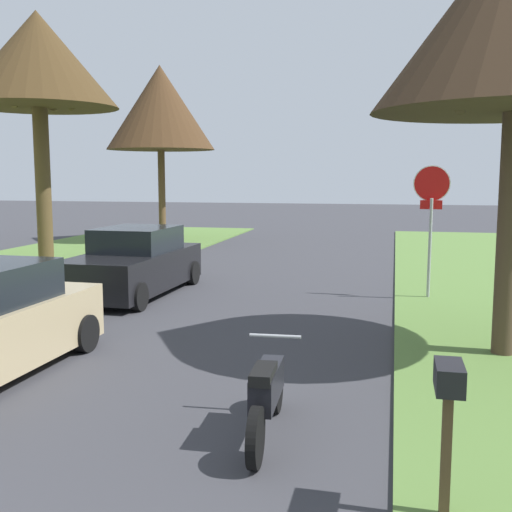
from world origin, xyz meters
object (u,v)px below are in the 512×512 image
stop_sign_far (431,202)px  parked_motorcycle (267,394)px  curbside_mailbox (448,396)px  parked_sedan_black (134,264)px  street_tree_left_far (160,108)px  street_tree_left_mid_b (38,61)px

stop_sign_far → parked_motorcycle: stop_sign_far is taller
parked_motorcycle → curbside_mailbox: curbside_mailbox is taller
parked_sedan_black → curbside_mailbox: 10.69m
stop_sign_far → parked_motorcycle: bearing=-104.2°
street_tree_left_far → parked_sedan_black: 12.72m
stop_sign_far → street_tree_left_mid_b: (-10.69, 1.78, 3.77)m
curbside_mailbox → stop_sign_far: bearing=88.0°
curbside_mailbox → parked_motorcycle: bearing=143.8°
stop_sign_far → parked_motorcycle: 8.60m
parked_motorcycle → curbside_mailbox: bearing=-36.2°
parked_motorcycle → curbside_mailbox: size_ratio=1.62×
street_tree_left_far → curbside_mailbox: bearing=-63.0°
parked_sedan_black → curbside_mailbox: bearing=-53.1°
street_tree_left_mid_b → curbside_mailbox: bearing=-47.3°
stop_sign_far → curbside_mailbox: (-0.33, -9.45, -1.14)m
street_tree_left_mid_b → street_tree_left_far: size_ratio=1.01×
street_tree_left_far → street_tree_left_mid_b: bearing=-92.1°
curbside_mailbox → street_tree_left_mid_b: bearing=132.7°
stop_sign_far → street_tree_left_far: bearing=135.2°
parked_sedan_black → street_tree_left_far: bearing=107.9°
street_tree_left_far → parked_motorcycle: size_ratio=3.53×
street_tree_left_far → stop_sign_far: bearing=-44.8°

